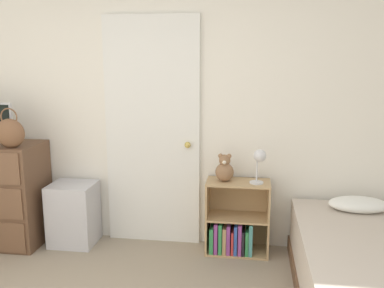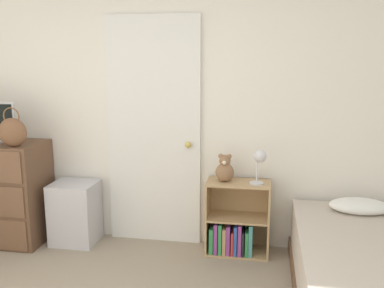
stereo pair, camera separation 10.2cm
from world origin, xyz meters
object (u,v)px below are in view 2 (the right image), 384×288
object	(u,v)px
storage_bin	(75,213)
bed	(376,279)
handbag	(13,132)
desk_lamp	(260,160)
bookshelf	(235,227)
teddy_bear	(225,170)

from	to	relation	value
storage_bin	bed	xyz separation A→B (m)	(2.51, -0.72, -0.04)
handbag	desk_lamp	distance (m)	2.15
handbag	bed	world-z (taller)	handbag
bookshelf	teddy_bear	bearing A→B (deg)	178.18
handbag	storage_bin	distance (m)	0.93
teddy_bear	desk_lamp	xyz separation A→B (m)	(0.30, -0.04, 0.11)
storage_bin	desk_lamp	distance (m)	1.79
teddy_bear	storage_bin	bearing A→B (deg)	-178.64
bookshelf	bed	world-z (taller)	bookshelf
desk_lamp	storage_bin	bearing A→B (deg)	179.67
bed	teddy_bear	bearing A→B (deg)	145.86
handbag	bookshelf	distance (m)	2.12
storage_bin	bookshelf	world-z (taller)	bookshelf
handbag	bookshelf	size ratio (longest dim) A/B	0.53
storage_bin	bookshelf	size ratio (longest dim) A/B	0.88
bookshelf	bed	xyz separation A→B (m)	(1.02, -0.75, 0.00)
teddy_bear	bookshelf	bearing A→B (deg)	-1.82
handbag	bookshelf	bearing A→B (deg)	7.28
desk_lamp	bookshelf	bearing A→B (deg)	168.67
storage_bin	bookshelf	distance (m)	1.50
desk_lamp	bed	size ratio (longest dim) A/B	0.17
storage_bin	bed	bearing A→B (deg)	-16.02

